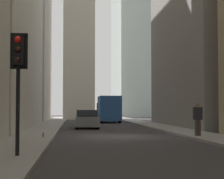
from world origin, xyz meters
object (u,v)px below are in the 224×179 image
at_px(delivery_truck, 108,109).
at_px(traffic_light_foreground, 18,65).
at_px(pedestrian, 198,117).
at_px(hatchback_grey, 87,120).
at_px(discarded_bottle, 43,135).

relative_size(delivery_truck, traffic_light_foreground, 1.75).
relative_size(traffic_light_foreground, pedestrian, 2.15).
bearing_deg(hatchback_grey, delivery_truck, -12.38).
distance_m(traffic_light_foreground, discarded_bottle, 7.97).
bearing_deg(traffic_light_foreground, hatchback_grey, -8.03).
distance_m(delivery_truck, hatchback_grey, 13.08).
bearing_deg(discarded_bottle, pedestrian, -88.01).
height_order(pedestrian, discarded_bottle, pedestrian).
distance_m(delivery_truck, traffic_light_foreground, 32.18).
bearing_deg(hatchback_grey, discarded_bottle, 167.72).
height_order(hatchback_grey, traffic_light_foreground, traffic_light_foreground).
relative_size(hatchback_grey, traffic_light_foreground, 1.16).
xyz_separation_m(delivery_truck, pedestrian, (-23.89, -2.51, -0.38)).
height_order(hatchback_grey, pedestrian, pedestrian).
bearing_deg(pedestrian, discarded_bottle, 91.99).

